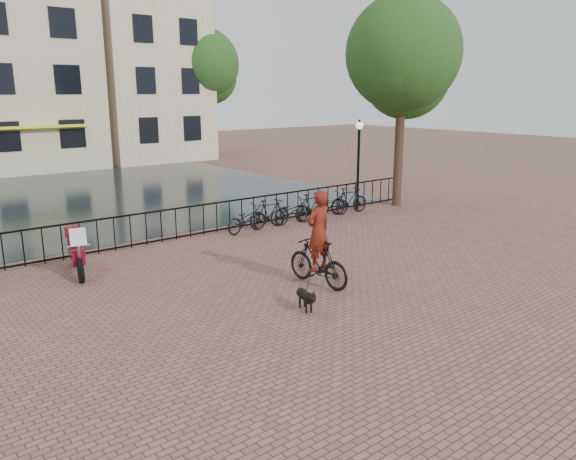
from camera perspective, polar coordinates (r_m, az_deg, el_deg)
ground at (r=12.27m, az=8.92°, el=-8.09°), size 100.00×100.00×0.00m
canal_water at (r=26.67m, az=-19.69°, el=3.25°), size 20.00×20.00×0.00m
railing at (r=18.20m, az=-9.93°, el=0.82°), size 20.00×0.05×1.02m
canal_house_mid at (r=38.65m, az=-26.26°, el=14.52°), size 8.00×9.50×11.80m
canal_house_right at (r=41.29m, az=-15.11°, el=16.36°), size 7.00×9.00×13.30m
tree_near_right at (r=23.17m, az=11.64°, el=17.14°), size 4.48×4.48×8.24m
tree_far_right at (r=40.23m, az=-8.51°, el=16.32°), size 4.76×4.76×8.76m
lamp_post at (r=21.94m, az=7.19°, el=8.10°), size 0.30×0.30×3.45m
cyclist at (r=13.37m, az=3.10°, el=-1.42°), size 0.90×2.02×2.71m
dog at (r=12.07m, az=1.79°, el=-7.00°), size 0.45×0.79×0.51m
motorcycle at (r=15.25m, az=-20.75°, el=-1.64°), size 0.90×2.04×1.42m
parked_bike_0 at (r=18.63m, az=-4.19°, el=1.13°), size 1.79×0.86×0.90m
parked_bike_1 at (r=19.16m, az=-1.85°, el=1.67°), size 1.67×0.49×1.00m
parked_bike_2 at (r=19.75m, az=0.35°, el=1.90°), size 1.78×0.82×0.90m
parked_bike_3 at (r=20.34m, az=2.42°, el=2.39°), size 1.70×0.60×1.00m
parked_bike_4 at (r=20.98m, az=4.38°, el=2.57°), size 1.72×0.61×0.90m
parked_bike_5 at (r=21.62m, az=6.22°, el=3.00°), size 1.72×0.72×1.00m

